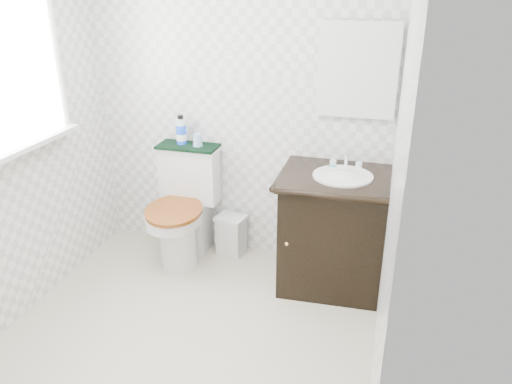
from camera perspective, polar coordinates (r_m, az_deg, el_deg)
The scene contains 12 objects.
floor at distance 3.14m, azimuth -8.38°, elevation -16.72°, with size 2.40×2.40×0.00m, color beige.
wall_back at distance 3.62m, azimuth -1.87°, elevation 10.44°, with size 2.40×2.40×0.00m, color silver.
wall_right at distance 2.31m, azimuth 15.58°, elevation 2.02°, with size 2.40×2.40×0.00m, color silver.
window at distance 3.26m, azimuth -26.22°, elevation 12.95°, with size 0.02×0.70×0.90m, color white.
mirror at distance 3.40m, azimuth 11.56°, elevation 13.44°, with size 0.50×0.02×0.60m, color silver.
toilet at distance 3.82m, azimuth -8.14°, elevation -2.33°, with size 0.49×0.68×0.85m.
vanity at distance 3.46m, azimuth 9.04°, elevation -4.00°, with size 0.77×0.67×0.92m.
trash_bin at distance 3.91m, azimuth -2.84°, elevation -4.86°, with size 0.25×0.22×0.32m.
towel at distance 3.74m, azimuth -7.80°, elevation 5.20°, with size 0.45×0.22×0.02m, color black.
mouthwash_bottle at distance 3.75m, azimuth -8.54°, elevation 6.95°, with size 0.08×0.08×0.22m.
cup at distance 3.70m, azimuth -6.68°, elevation 5.94°, with size 0.07×0.07×0.09m, color #7CA6CB.
soap_bar at distance 3.42m, azimuth 8.69°, elevation 2.90°, with size 0.07×0.04×0.02m, color teal.
Camera 1 is at (1.06, -2.17, 2.01)m, focal length 35.00 mm.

